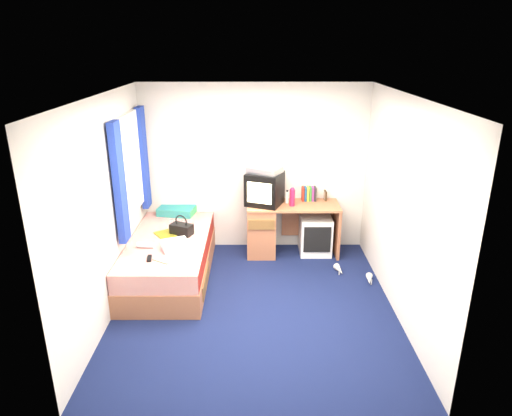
{
  "coord_description": "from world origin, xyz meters",
  "views": [
    {
      "loc": [
        0.0,
        -4.63,
        2.9
      ],
      "look_at": [
        0.02,
        0.7,
        0.96
      ],
      "focal_mm": 32.0,
      "sensor_mm": 36.0,
      "label": 1
    }
  ],
  "objects_px": {
    "aerosol_can": "(287,197)",
    "handbag": "(182,229)",
    "crt_tv": "(265,189)",
    "water_bottle": "(146,245)",
    "magazine": "(165,234)",
    "pillow": "(177,211)",
    "colour_swatch_fan": "(161,261)",
    "desk": "(273,227)",
    "pink_water_bottle": "(292,198)",
    "white_heels": "(354,275)",
    "towel": "(175,245)",
    "vcr": "(265,170)",
    "bed": "(170,258)",
    "storage_cube": "(315,235)",
    "remote_control": "(149,258)",
    "picture_frame": "(325,195)"
  },
  "relations": [
    {
      "from": "bed",
      "to": "water_bottle",
      "type": "xyz_separation_m",
      "value": [
        -0.23,
        -0.26,
        0.31
      ]
    },
    {
      "from": "pink_water_bottle",
      "to": "handbag",
      "type": "bearing_deg",
      "value": -160.61
    },
    {
      "from": "white_heels",
      "to": "bed",
      "type": "bearing_deg",
      "value": 179.26
    },
    {
      "from": "pink_water_bottle",
      "to": "aerosol_can",
      "type": "distance_m",
      "value": 0.14
    },
    {
      "from": "crt_tv",
      "to": "aerosol_can",
      "type": "distance_m",
      "value": 0.36
    },
    {
      "from": "crt_tv",
      "to": "handbag",
      "type": "relative_size",
      "value": 1.8
    },
    {
      "from": "pink_water_bottle",
      "to": "white_heels",
      "type": "distance_m",
      "value": 1.33
    },
    {
      "from": "white_heels",
      "to": "remote_control",
      "type": "bearing_deg",
      "value": -167.8
    },
    {
      "from": "magazine",
      "to": "storage_cube",
      "type": "bearing_deg",
      "value": 16.7
    },
    {
      "from": "pillow",
      "to": "vcr",
      "type": "height_order",
      "value": "vcr"
    },
    {
      "from": "vcr",
      "to": "pink_water_bottle",
      "type": "bearing_deg",
      "value": 16.51
    },
    {
      "from": "storage_cube",
      "to": "remote_control",
      "type": "height_order",
      "value": "remote_control"
    },
    {
      "from": "remote_control",
      "to": "storage_cube",
      "type": "bearing_deg",
      "value": 24.03
    },
    {
      "from": "desk",
      "to": "remote_control",
      "type": "xyz_separation_m",
      "value": [
        -1.49,
        -1.31,
        0.14
      ]
    },
    {
      "from": "pillow",
      "to": "colour_swatch_fan",
      "type": "xyz_separation_m",
      "value": [
        0.06,
        -1.53,
        -0.05
      ]
    },
    {
      "from": "towel",
      "to": "handbag",
      "type": "bearing_deg",
      "value": 88.65
    },
    {
      "from": "white_heels",
      "to": "pillow",
      "type": "bearing_deg",
      "value": 159.18
    },
    {
      "from": "towel",
      "to": "magazine",
      "type": "distance_m",
      "value": 0.48
    },
    {
      "from": "magazine",
      "to": "colour_swatch_fan",
      "type": "bearing_deg",
      "value": -82.95
    },
    {
      "from": "pillow",
      "to": "towel",
      "type": "relative_size",
      "value": 1.67
    },
    {
      "from": "crt_tv",
      "to": "picture_frame",
      "type": "bearing_deg",
      "value": 32.29
    },
    {
      "from": "aerosol_can",
      "to": "towel",
      "type": "xyz_separation_m",
      "value": [
        -1.42,
        -1.08,
        -0.24
      ]
    },
    {
      "from": "bed",
      "to": "pillow",
      "type": "distance_m",
      "value": 0.95
    },
    {
      "from": "vcr",
      "to": "aerosol_can",
      "type": "distance_m",
      "value": 0.52
    },
    {
      "from": "water_bottle",
      "to": "handbag",
      "type": "bearing_deg",
      "value": 47.31
    },
    {
      "from": "towel",
      "to": "magazine",
      "type": "xyz_separation_m",
      "value": [
        -0.2,
        0.43,
        -0.04
      ]
    },
    {
      "from": "aerosol_can",
      "to": "handbag",
      "type": "relative_size",
      "value": 0.53
    },
    {
      "from": "crt_tv",
      "to": "water_bottle",
      "type": "height_order",
      "value": "crt_tv"
    },
    {
      "from": "pillow",
      "to": "water_bottle",
      "type": "relative_size",
      "value": 2.55
    },
    {
      "from": "aerosol_can",
      "to": "colour_swatch_fan",
      "type": "bearing_deg",
      "value": -137.26
    },
    {
      "from": "aerosol_can",
      "to": "magazine",
      "type": "height_order",
      "value": "aerosol_can"
    },
    {
      "from": "storage_cube",
      "to": "magazine",
      "type": "relative_size",
      "value": 1.98
    },
    {
      "from": "picture_frame",
      "to": "remote_control",
      "type": "relative_size",
      "value": 0.88
    },
    {
      "from": "pillow",
      "to": "magazine",
      "type": "distance_m",
      "value": 0.77
    },
    {
      "from": "magazine",
      "to": "pillow",
      "type": "bearing_deg",
      "value": 87.66
    },
    {
      "from": "desk",
      "to": "water_bottle",
      "type": "bearing_deg",
      "value": -148.01
    },
    {
      "from": "bed",
      "to": "storage_cube",
      "type": "height_order",
      "value": "storage_cube"
    },
    {
      "from": "water_bottle",
      "to": "desk",
      "type": "bearing_deg",
      "value": 31.99
    },
    {
      "from": "desk",
      "to": "crt_tv",
      "type": "bearing_deg",
      "value": -179.82
    },
    {
      "from": "magazine",
      "to": "remote_control",
      "type": "relative_size",
      "value": 1.75
    },
    {
      "from": "towel",
      "to": "white_heels",
      "type": "bearing_deg",
      "value": 6.78
    },
    {
      "from": "bed",
      "to": "water_bottle",
      "type": "relative_size",
      "value": 10.0
    },
    {
      "from": "pillow",
      "to": "colour_swatch_fan",
      "type": "height_order",
      "value": "pillow"
    },
    {
      "from": "desk",
      "to": "white_heels",
      "type": "distance_m",
      "value": 1.34
    },
    {
      "from": "water_bottle",
      "to": "pink_water_bottle",
      "type": "bearing_deg",
      "value": 26.63
    },
    {
      "from": "pink_water_bottle",
      "to": "colour_swatch_fan",
      "type": "bearing_deg",
      "value": -140.81
    },
    {
      "from": "pillow",
      "to": "colour_swatch_fan",
      "type": "distance_m",
      "value": 1.53
    },
    {
      "from": "storage_cube",
      "to": "vcr",
      "type": "relative_size",
      "value": 1.28
    },
    {
      "from": "water_bottle",
      "to": "remote_control",
      "type": "distance_m",
      "value": 0.33
    },
    {
      "from": "picture_frame",
      "to": "water_bottle",
      "type": "relative_size",
      "value": 0.7
    }
  ]
}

